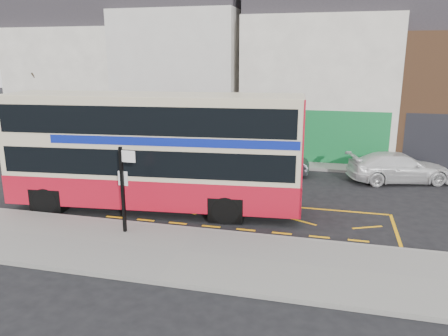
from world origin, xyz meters
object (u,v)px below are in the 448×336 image
(car_grey, at_px, (270,161))
(street_tree_left, at_px, (46,82))
(car_silver, at_px, (75,149))
(street_tree_right, at_px, (399,110))
(bus_stop_post, at_px, (124,182))
(car_white, at_px, (399,167))
(double_decker_bus, at_px, (155,150))

(car_grey, bearing_deg, street_tree_left, 77.21)
(car_silver, xyz_separation_m, street_tree_right, (18.69, 3.97, 2.47))
(bus_stop_post, bearing_deg, car_white, 46.42)
(double_decker_bus, relative_size, car_silver, 2.76)
(car_silver, bearing_deg, car_white, -105.43)
(street_tree_left, xyz_separation_m, street_tree_right, (22.92, 0.30, -1.27))
(car_grey, xyz_separation_m, car_white, (6.56, 0.03, 0.06))
(car_white, xyz_separation_m, street_tree_left, (-22.66, 3.63, 3.75))
(bus_stop_post, height_order, car_silver, bus_stop_post)
(car_grey, distance_m, car_white, 6.57)
(car_grey, bearing_deg, bus_stop_post, 158.93)
(car_grey, xyz_separation_m, street_tree_right, (6.82, 3.96, 2.54))
(car_silver, distance_m, street_tree_left, 6.73)
(car_grey, relative_size, street_tree_right, 0.88)
(car_white, relative_size, street_tree_right, 1.08)
(car_silver, height_order, car_grey, car_silver)
(bus_stop_post, relative_size, car_white, 0.60)
(car_white, bearing_deg, car_silver, 73.90)
(street_tree_right, bearing_deg, car_silver, -168.02)
(double_decker_bus, relative_size, street_tree_right, 2.57)
(car_silver, relative_size, street_tree_right, 0.93)
(bus_stop_post, xyz_separation_m, car_silver, (-8.15, 9.64, -1.25))
(car_silver, height_order, street_tree_right, street_tree_right)
(bus_stop_post, relative_size, car_grey, 0.74)
(double_decker_bus, xyz_separation_m, car_white, (10.34, 6.77, -1.77))
(car_grey, bearing_deg, street_tree_right, -59.84)
(street_tree_left, relative_size, street_tree_right, 1.39)
(double_decker_bus, bearing_deg, street_tree_right, 39.72)
(double_decker_bus, bearing_deg, street_tree_left, 134.28)
(car_silver, xyz_separation_m, car_grey, (11.87, 0.00, -0.06))
(car_grey, distance_m, street_tree_left, 16.94)
(car_white, bearing_deg, bus_stop_post, 117.05)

